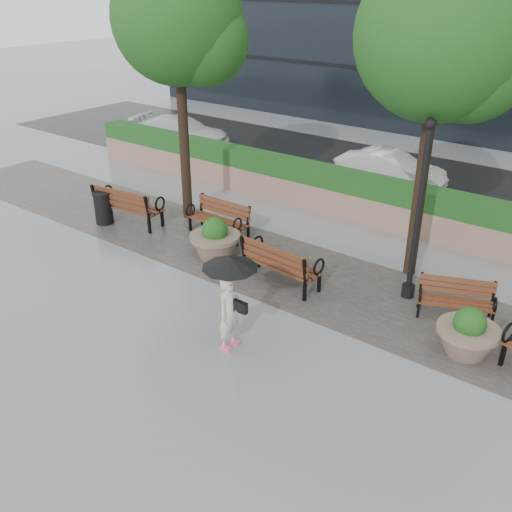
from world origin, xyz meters
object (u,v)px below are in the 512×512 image
Objects in this scene: bench_0 at (129,213)px; car_right at (390,170)px; bench_1 at (219,226)px; trash_bin at (103,209)px; pedestrian at (230,294)px; planter_left at (215,242)px; lamppost at (417,224)px; bench_2 at (280,272)px; bench_3 at (455,307)px; planter_right at (467,336)px; car_left at (181,132)px.

bench_0 is 0.59× the size of car_right.
bench_1 is 3.47m from trash_bin.
planter_left is at bearing 44.36° from pedestrian.
trash_bin is 8.94m from lamppost.
bench_2 is 2.85m from pedestrian.
planter_left is 4.02m from pedestrian.
pedestrian is at bearing -175.30° from car_right.
pedestrian reaches higher than bench_3.
trash_bin is 0.47× the size of pedestrian.
bench_2 is at bearing -154.55° from lamppost.
car_right is (-0.99, 7.79, 0.29)m from bench_2.
bench_2 is 2.13m from planter_left.
planter_right is 1.30× the size of trash_bin.
car_left reaches higher than bench_2.
car_right is at bearing 124.22° from planter_right.
trash_bin reaches higher than bench_3.
planter_left is (3.43, -0.14, 0.09)m from bench_0.
planter_right is (6.49, -0.23, -0.04)m from planter_left.
car_left is (-8.04, 7.08, 0.19)m from planter_left.
car_left is at bearing 153.27° from planter_right.
trash_bin is at bearing 68.95° from pedestrian.
pedestrian is at bearing -46.73° from bench_1.
planter_left reaches higher than bench_2.
bench_3 is 1.29m from planter_right.
pedestrian reaches higher than planter_left.
bench_0 is 6.93m from pedestrian.
planter_left is at bearing -145.78° from car_left.
bench_2 is at bearing -177.21° from car_right.
planter_left reaches higher than bench_1.
pedestrian reaches higher than bench_0.
car_left is at bearing 154.91° from lamppost.
bench_1 is at bearing 156.29° from bench_3.
bench_3 is (6.68, -0.20, -0.04)m from bench_1.
pedestrian is (2.81, -2.77, 0.76)m from planter_left.
bench_2 is 6.13m from trash_bin.
bench_2 is (2.94, -1.23, 0.02)m from bench_1.
bench_3 is 5.93m from planter_left.
planter_right reaches higher than trash_bin.
pedestrian is at bearing -116.46° from lamppost.
trash_bin is (-4.00, -0.29, 0.03)m from planter_left.
car_left is (-7.22, 6.00, 0.33)m from bench_1.
bench_0 is at bearing 63.97° from pedestrian.
planter_left is at bearing 0.47° from bench_2.
trash_bin is (-6.12, -0.14, 0.14)m from bench_2.
car_right reaches higher than bench_3.
trash_bin is (-3.18, -1.37, 0.17)m from bench_1.
bench_2 is 1.69× the size of planter_right.
car_left is at bearing 46.74° from pedestrian.
car_left is 1.15× the size of car_right.
trash_bin is at bearing -179.71° from planter_right.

